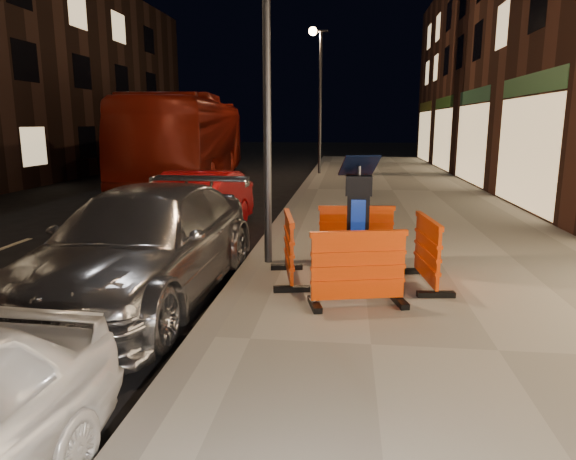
# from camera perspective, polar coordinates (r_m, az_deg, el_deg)

# --- Properties ---
(ground_plane) EXTENTS (120.00, 120.00, 0.00)m
(ground_plane) POSITION_cam_1_polar(r_m,az_deg,el_deg) (5.62, -9.55, -12.96)
(ground_plane) COLOR black
(ground_plane) RESTS_ON ground
(sidewalk) EXTENTS (6.00, 60.00, 0.15)m
(sidewalk) POSITION_cam_1_polar(r_m,az_deg,el_deg) (5.60, 22.30, -12.97)
(sidewalk) COLOR gray
(sidewalk) RESTS_ON ground
(kerb) EXTENTS (0.30, 60.00, 0.15)m
(kerb) POSITION_cam_1_polar(r_m,az_deg,el_deg) (5.59, -9.58, -12.26)
(kerb) COLOR slate
(kerb) RESTS_ON ground
(parking_kiosk) EXTENTS (0.60, 0.60, 1.67)m
(parking_kiosk) POSITION_cam_1_polar(r_m,az_deg,el_deg) (7.10, 7.75, 0.71)
(parking_kiosk) COLOR black
(parking_kiosk) RESTS_ON sidewalk
(barrier_front) EXTENTS (1.28, 0.76, 0.93)m
(barrier_front) POSITION_cam_1_polar(r_m,az_deg,el_deg) (6.26, 7.81, -4.27)
(barrier_front) COLOR #FF4608
(barrier_front) RESTS_ON sidewalk
(barrier_back) EXTENTS (1.24, 0.60, 0.93)m
(barrier_back) POSITION_cam_1_polar(r_m,az_deg,el_deg) (8.11, 7.56, -0.58)
(barrier_back) COLOR #FF4608
(barrier_back) RESTS_ON sidewalk
(barrier_kerbside) EXTENTS (0.70, 1.27, 0.93)m
(barrier_kerbside) POSITION_cam_1_polar(r_m,az_deg,el_deg) (7.22, 0.11, -2.00)
(barrier_kerbside) COLOR #FF4608
(barrier_kerbside) RESTS_ON sidewalk
(barrier_bldgside) EXTENTS (0.62, 1.24, 0.93)m
(barrier_bldgside) POSITION_cam_1_polar(r_m,az_deg,el_deg) (7.27, 15.19, -2.34)
(barrier_bldgside) COLOR #FF4608
(barrier_bldgside) RESTS_ON sidewalk
(car_silver) EXTENTS (2.29, 5.18, 1.48)m
(car_silver) POSITION_cam_1_polar(r_m,az_deg,el_deg) (7.35, -15.41, -7.20)
(car_silver) COLOR #A0A0A5
(car_silver) RESTS_ON ground
(car_red) EXTENTS (1.74, 4.20, 1.35)m
(car_red) POSITION_cam_1_polar(r_m,az_deg,el_deg) (10.84, -10.21, -0.86)
(car_red) COLOR #97080B
(car_red) RESTS_ON ground
(bus_doubledecker) EXTENTS (4.13, 12.41, 3.39)m
(bus_doubledecker) POSITION_cam_1_polar(r_m,az_deg,el_deg) (21.37, -10.70, 5.30)
(bus_doubledecker) COLOR maroon
(bus_doubledecker) RESTS_ON ground
(street_lamp_mid) EXTENTS (0.12, 0.12, 6.00)m
(street_lamp_mid) POSITION_cam_1_polar(r_m,az_deg,el_deg) (8.03, -2.38, 17.58)
(street_lamp_mid) COLOR #3F3F44
(street_lamp_mid) RESTS_ON sidewalk
(street_lamp_far) EXTENTS (0.12, 0.12, 6.00)m
(street_lamp_far) POSITION_cam_1_polar(r_m,az_deg,el_deg) (22.94, 3.60, 13.79)
(street_lamp_far) COLOR #3F3F44
(street_lamp_far) RESTS_ON sidewalk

